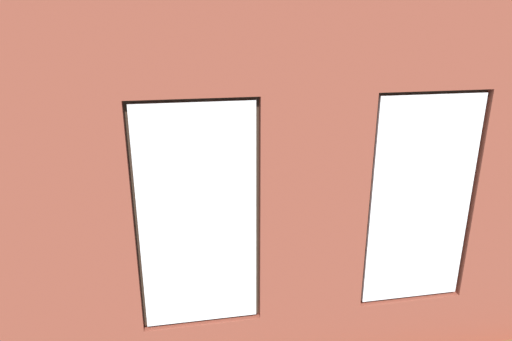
{
  "coord_description": "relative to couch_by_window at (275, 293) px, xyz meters",
  "views": [
    {
      "loc": [
        1.08,
        6.1,
        3.07
      ],
      "look_at": [
        0.04,
        0.4,
        1.07
      ],
      "focal_mm": 32.0,
      "sensor_mm": 36.0,
      "label": 1
    }
  ],
  "objects": [
    {
      "name": "potted_plant_by_left_couch",
      "position": [
        -2.1,
        -3.09,
        -0.02
      ],
      "size": [
        0.25,
        0.25,
        0.46
      ],
      "color": "#47423D",
      "rests_on": "ground_plane"
    },
    {
      "name": "ground_plane",
      "position": [
        -0.16,
        -2.15,
        -0.38
      ],
      "size": [
        6.68,
        6.36,
        0.1
      ],
      "primitive_type": "cube",
      "color": "brown"
    },
    {
      "name": "potted_plant_between_couches",
      "position": [
        -1.48,
        -0.05,
        0.31
      ],
      "size": [
        0.73,
        0.73,
        0.96
      ],
      "color": "gray",
      "rests_on": "ground_plane"
    },
    {
      "name": "white_wall_right",
      "position": [
        2.83,
        -1.95,
        1.33
      ],
      "size": [
        0.1,
        5.36,
        3.33
      ],
      "primitive_type": "cube",
      "color": "white",
      "rests_on": "ground_plane"
    },
    {
      "name": "table_plant_small",
      "position": [
        -0.13,
        -2.49,
        0.27
      ],
      "size": [
        0.18,
        0.18,
        0.28
      ],
      "color": "beige",
      "rests_on": "coffee_table"
    },
    {
      "name": "remote_silver",
      "position": [
        0.12,
        -2.68,
        0.13
      ],
      "size": [
        0.18,
        0.1,
        0.02
      ],
      "primitive_type": "cube",
      "rotation": [
        0.0,
        0.0,
        1.89
      ],
      "color": "#B2B2B7",
      "rests_on": "coffee_table"
    },
    {
      "name": "brick_wall_with_windows",
      "position": [
        -0.16,
        0.65,
        1.33
      ],
      "size": [
        6.08,
        0.3,
        3.33
      ],
      "color": "brown",
      "rests_on": "ground_plane"
    },
    {
      "name": "media_console",
      "position": [
        2.53,
        -1.75,
        -0.1
      ],
      "size": [
        1.0,
        0.42,
        0.46
      ],
      "primitive_type": "cube",
      "color": "black",
      "rests_on": "ground_plane"
    },
    {
      "name": "coffee_table",
      "position": [
        -0.03,
        -2.59,
        0.06
      ],
      "size": [
        1.22,
        0.71,
        0.45
      ],
      "color": "#A87547",
      "rests_on": "ground_plane"
    },
    {
      "name": "tv_flatscreen",
      "position": [
        2.53,
        -1.75,
        0.57
      ],
      "size": [
        1.24,
        0.2,
        0.86
      ],
      "color": "black",
      "rests_on": "media_console"
    },
    {
      "name": "papasan_chair",
      "position": [
        0.29,
        -4.24,
        0.11
      ],
      "size": [
        1.06,
        1.06,
        0.68
      ],
      "color": "olive",
      "rests_on": "ground_plane"
    },
    {
      "name": "potted_plant_foreground_right",
      "position": [
        2.23,
        -4.27,
        0.32
      ],
      "size": [
        0.97,
        0.91,
        1.24
      ],
      "color": "brown",
      "rests_on": "ground_plane"
    },
    {
      "name": "cup_ceramic",
      "position": [
        -0.03,
        -2.59,
        0.16
      ],
      "size": [
        0.08,
        0.08,
        0.09
      ],
      "primitive_type": "cylinder",
      "color": "#33567F",
      "rests_on": "coffee_table"
    },
    {
      "name": "couch_left",
      "position": [
        -2.5,
        -1.76,
        0.0
      ],
      "size": [
        1.01,
        1.83,
        0.8
      ],
      "rotation": [
        0.0,
        0.0,
        1.65
      ],
      "color": "black",
      "rests_on": "ground_plane"
    },
    {
      "name": "candle_jar",
      "position": [
        -0.37,
        -2.72,
        0.17
      ],
      "size": [
        0.08,
        0.08,
        0.11
      ],
      "primitive_type": "cylinder",
      "color": "#B7333D",
      "rests_on": "coffee_table"
    },
    {
      "name": "couch_by_window",
      "position": [
        0.0,
        0.0,
        0.0
      ],
      "size": [
        2.05,
        0.87,
        0.8
      ],
      "color": "black",
      "rests_on": "ground_plane"
    },
    {
      "name": "potted_plant_mid_room_small",
      "position": [
        -1.15,
        -3.1,
        0.01
      ],
      "size": [
        0.28,
        0.28,
        0.51
      ],
      "color": "brown",
      "rests_on": "ground_plane"
    }
  ]
}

